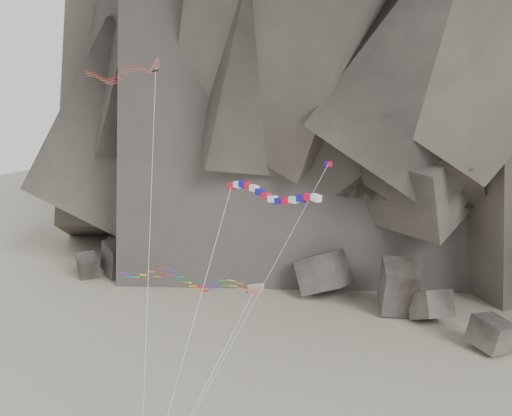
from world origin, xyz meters
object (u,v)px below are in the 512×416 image
at_px(delta_kite, 115,74).
at_px(parafoil_kite, 181,278).
at_px(banner_kite, 269,195).
at_px(pennant_kite, 294,227).

distance_m(delta_kite, parafoil_kite, 19.15).
distance_m(banner_kite, parafoil_kite, 9.58).
relative_size(banner_kite, pennant_kite, 0.93).
xyz_separation_m(delta_kite, banner_kite, (16.61, -5.22, -8.45)).
bearing_deg(banner_kite, delta_kite, -172.62).
height_order(parafoil_kite, pennant_kite, pennant_kite).
relative_size(delta_kite, parafoil_kite, 2.22).
distance_m(parafoil_kite, pennant_kite, 9.54).
bearing_deg(parafoil_kite, banner_kite, -19.31).
height_order(delta_kite, banner_kite, delta_kite).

